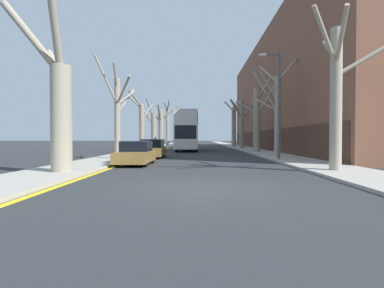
# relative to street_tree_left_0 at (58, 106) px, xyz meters

# --- Properties ---
(ground_plane) EXTENTS (300.00, 300.00, 0.00)m
(ground_plane) POSITION_rel_street_tree_left_0_xyz_m (6.11, -3.48, -2.92)
(ground_plane) COLOR #2B2D30
(sidewalk_left) EXTENTS (3.19, 120.00, 0.12)m
(sidewalk_left) POSITION_rel_street_tree_left_0_xyz_m (-0.31, 46.52, -2.86)
(sidewalk_left) COLOR #A39E93
(sidewalk_left) RESTS_ON ground
(sidewalk_right) EXTENTS (3.19, 120.00, 0.12)m
(sidewalk_right) POSITION_rel_street_tree_left_0_xyz_m (12.52, 46.52, -2.86)
(sidewalk_right) COLOR #A39E93
(sidewalk_right) RESTS_ON ground
(building_facade_right) EXTENTS (10.08, 48.30, 14.71)m
(building_facade_right) POSITION_rel_street_tree_left_0_xyz_m (19.11, 27.22, 4.42)
(building_facade_right) COLOR brown
(building_facade_right) RESTS_ON ground
(kerb_line_stripe) EXTENTS (0.24, 120.00, 0.01)m
(kerb_line_stripe) POSITION_rel_street_tree_left_0_xyz_m (1.46, 46.52, -2.91)
(kerb_line_stripe) COLOR yellow
(kerb_line_stripe) RESTS_ON ground
(street_tree_left_0) EXTENTS (2.80, 2.92, 7.25)m
(street_tree_left_0) POSITION_rel_street_tree_left_0_xyz_m (0.00, 0.00, 0.00)
(street_tree_left_0) COLOR gray
(street_tree_left_0) RESTS_ON ground
(street_tree_left_1) EXTENTS (2.75, 3.68, 7.20)m
(street_tree_left_1) POSITION_rel_street_tree_left_0_xyz_m (0.24, 8.41, 0.42)
(street_tree_left_1) COLOR gray
(street_tree_left_1) RESTS_ON ground
(street_tree_left_2) EXTENTS (2.74, 3.16, 6.11)m
(street_tree_left_2) POSITION_rel_street_tree_left_0_xyz_m (0.27, 16.94, -0.08)
(street_tree_left_2) COLOR gray
(street_tree_left_2) RESTS_ON ground
(street_tree_left_3) EXTENTS (2.40, 1.43, 6.57)m
(street_tree_left_3) POSITION_rel_street_tree_left_0_xyz_m (0.03, 25.73, -0.06)
(street_tree_left_3) COLOR gray
(street_tree_left_3) RESTS_ON ground
(street_tree_left_4) EXTENTS (4.46, 4.53, 6.67)m
(street_tree_left_4) POSITION_rel_street_tree_left_0_xyz_m (0.06, 33.90, 0.62)
(street_tree_left_4) COLOR gray
(street_tree_left_4) RESTS_ON ground
(street_tree_left_5) EXTENTS (1.82, 3.02, 8.31)m
(street_tree_left_5) POSITION_rel_street_tree_left_0_xyz_m (0.12, 42.51, 1.20)
(street_tree_left_5) COLOR gray
(street_tree_left_5) RESTS_ON ground
(street_tree_right_0) EXTENTS (4.90, 4.60, 6.93)m
(street_tree_right_0) POSITION_rel_street_tree_left_0_xyz_m (12.19, 0.89, 0.77)
(street_tree_right_0) COLOR gray
(street_tree_right_0) RESTS_ON ground
(street_tree_right_1) EXTENTS (4.00, 2.46, 8.12)m
(street_tree_right_1) POSITION_rel_street_tree_left_0_xyz_m (12.10, 11.20, 0.87)
(street_tree_right_1) COLOR gray
(street_tree_right_1) RESTS_ON ground
(street_tree_right_2) EXTENTS (4.14, 1.87, 7.78)m
(street_tree_right_2) POSITION_rel_street_tree_left_0_xyz_m (12.22, 19.55, 0.81)
(street_tree_right_2) COLOR gray
(street_tree_right_2) RESTS_ON ground
(street_tree_right_3) EXTENTS (3.57, 2.72, 6.82)m
(street_tree_right_3) POSITION_rel_street_tree_left_0_xyz_m (11.96, 29.50, 0.76)
(street_tree_right_3) COLOR gray
(street_tree_right_3) RESTS_ON ground
(street_tree_right_4) EXTENTS (2.14, 4.12, 7.89)m
(street_tree_right_4) POSITION_rel_street_tree_left_0_xyz_m (11.90, 38.36, 0.88)
(street_tree_right_4) COLOR gray
(street_tree_right_4) RESTS_ON ground
(double_decker_bus) EXTENTS (2.55, 10.99, 4.60)m
(double_decker_bus) POSITION_rel_street_tree_left_0_xyz_m (4.60, 23.93, -0.32)
(double_decker_bus) COLOR silver
(double_decker_bus) RESTS_ON ground
(parked_car_0) EXTENTS (1.76, 4.11, 1.37)m
(parked_car_0) POSITION_rel_street_tree_left_0_xyz_m (2.34, 4.65, -2.27)
(parked_car_0) COLOR olive
(parked_car_0) RESTS_ON ground
(parked_car_1) EXTENTS (1.81, 4.05, 1.45)m
(parked_car_1) POSITION_rel_street_tree_left_0_xyz_m (2.34, 10.70, -2.24)
(parked_car_1) COLOR olive
(parked_car_1) RESTS_ON ground
(lamp_post) EXTENTS (1.40, 0.20, 7.33)m
(lamp_post) POSITION_rel_street_tree_left_0_xyz_m (11.30, 7.76, 1.20)
(lamp_post) COLOR #4C4F54
(lamp_post) RESTS_ON ground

